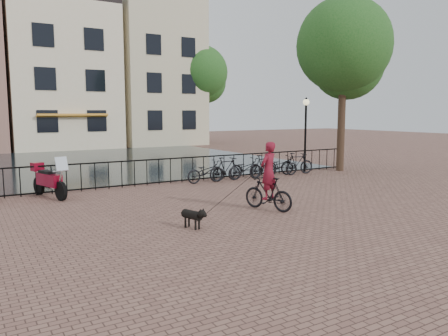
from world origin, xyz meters
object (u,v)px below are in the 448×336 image
lamp_post (306,122)px  cyclist (268,180)px  dog (192,218)px  motorcycle (49,176)px

lamp_post → cyclist: size_ratio=1.48×
dog → motorcycle: motorcycle is taller
lamp_post → motorcycle: lamp_post is taller
dog → lamp_post: bearing=17.5°
dog → motorcycle: 6.39m
cyclist → motorcycle: size_ratio=1.11×
lamp_post → dog: bearing=-145.7°
lamp_post → dog: (-9.06, -6.18, -2.11)m
cyclist → motorcycle: (-5.13, 5.27, -0.16)m
cyclist → dog: cyclist is taller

